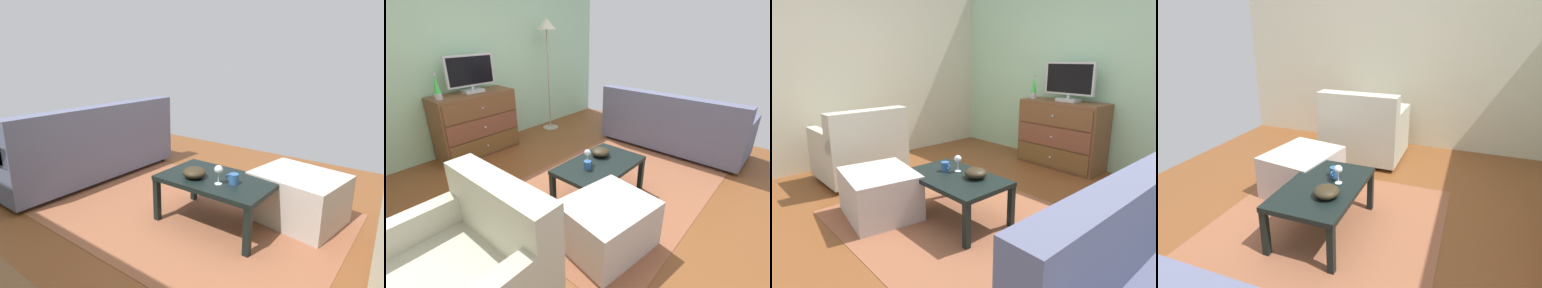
# 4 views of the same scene
# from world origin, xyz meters

# --- Properties ---
(ground_plane) EXTENTS (5.31, 4.87, 0.05)m
(ground_plane) POSITION_xyz_m (0.00, 0.00, -0.03)
(ground_plane) COLOR brown
(area_rug) EXTENTS (2.60, 1.90, 0.01)m
(area_rug) POSITION_xyz_m (0.20, -0.20, 0.00)
(area_rug) COLOR #935539
(area_rug) RESTS_ON ground_plane
(coffee_table) EXTENTS (0.94, 0.59, 0.42)m
(coffee_table) POSITION_xyz_m (-0.08, -0.19, 0.37)
(coffee_table) COLOR black
(coffee_table) RESTS_ON ground_plane
(wine_glass) EXTENTS (0.07, 0.07, 0.16)m
(wine_glass) POSITION_xyz_m (-0.16, -0.09, 0.53)
(wine_glass) COLOR silver
(wine_glass) RESTS_ON coffee_table
(mug) EXTENTS (0.11, 0.08, 0.09)m
(mug) POSITION_xyz_m (-0.25, -0.17, 0.46)
(mug) COLOR #2E5C9A
(mug) RESTS_ON coffee_table
(bowl_decorative) EXTENTS (0.20, 0.20, 0.09)m
(bowl_decorative) POSITION_xyz_m (0.08, -0.09, 0.46)
(bowl_decorative) COLOR #312717
(bowl_decorative) RESTS_ON coffee_table
(couch_large) EXTENTS (0.85, 2.09, 0.87)m
(couch_large) POSITION_xyz_m (1.74, -0.22, 0.34)
(couch_large) COLOR #332319
(couch_large) RESTS_ON ground_plane
(ottoman) EXTENTS (0.79, 0.70, 0.43)m
(ottoman) POSITION_xyz_m (-0.61, -0.68, 0.22)
(ottoman) COLOR beige
(ottoman) RESTS_ON ground_plane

